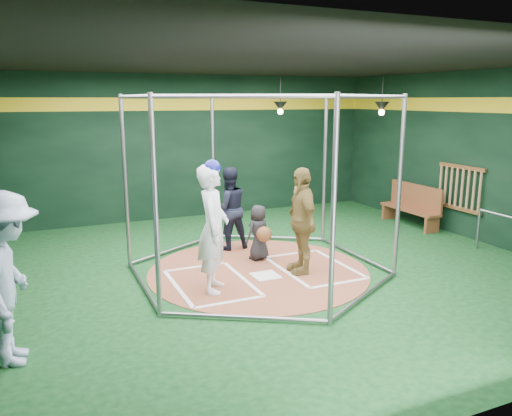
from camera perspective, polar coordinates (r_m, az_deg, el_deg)
name	(u,v)px	position (r m, az deg, el deg)	size (l,w,h in m)	color
room_shell	(258,171)	(8.29, 0.26, 4.29)	(10.10, 9.10, 3.53)	black
clay_disc	(258,271)	(8.71, 0.27, -7.18)	(3.80, 3.80, 0.01)	brown
home_plate	(266,276)	(8.45, 1.11, -7.72)	(0.43, 0.43, 0.01)	white
batter_box_left	(211,283)	(8.16, -5.17, -8.52)	(1.17, 1.77, 0.01)	white
batter_box_right	(313,267)	(8.91, 6.56, -6.73)	(1.17, 1.77, 0.01)	white
batting_cage	(258,186)	(8.33, 0.28, 2.56)	(4.05, 4.67, 3.00)	gray
bat_rack	(459,188)	(11.59, 22.23, 2.15)	(0.07, 1.25, 0.98)	brown
pendant_lamp_near	(280,106)	(12.40, 2.80, 11.51)	(0.34, 0.34, 0.90)	black
pendant_lamp_far	(382,107)	(12.01, 14.18, 11.14)	(0.34, 0.34, 0.90)	black
batter_figure	(213,227)	(7.58, -4.92, -2.19)	(0.73, 0.85, 2.03)	white
visitor_leopard	(301,220)	(8.44, 5.20, -1.42)	(1.06, 0.44, 1.81)	#A78E47
catcher_figure	(259,233)	(9.13, 0.35, -2.83)	(0.57, 0.62, 1.02)	black
umpire	(229,208)	(9.77, -3.16, -0.05)	(0.79, 0.61, 1.62)	black
bystander_blue	(9,279)	(6.17, -26.40, -7.30)	(1.26, 0.73, 1.96)	#9CB1CF
dugout_bench	(412,205)	(12.25, 17.45, 0.38)	(0.39, 1.67, 0.98)	brown
steel_railing	(498,227)	(10.52, 25.91, -1.99)	(0.05, 0.94, 0.81)	gray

